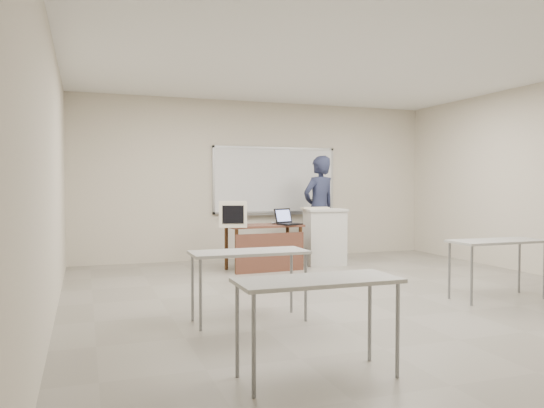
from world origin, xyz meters
name	(u,v)px	position (x,y,z in m)	size (l,w,h in m)	color
floor	(362,300)	(0.00, 0.00, -0.01)	(7.00, 8.00, 0.01)	gray
whiteboard	(275,181)	(0.30, 3.97, 1.48)	(2.48, 0.10, 1.31)	white
student_desks	(430,260)	(0.00, -1.35, 0.67)	(4.40, 2.20, 0.73)	#9F9E99
instructor_desk	(265,239)	(-0.40, 2.49, 0.51)	(1.24, 0.62, 0.75)	brown
podium	(325,237)	(0.80, 2.77, 0.50)	(0.70, 0.51, 0.98)	silver
crt_monitor	(233,214)	(-0.95, 2.48, 0.95)	(0.44, 0.49, 0.41)	beige
laptop	(289,221)	(0.00, 2.48, 0.81)	(0.36, 0.33, 0.26)	black
mouse	(274,223)	(-0.20, 2.65, 0.77)	(0.10, 0.06, 0.04)	silver
keyboard	(315,208)	(0.65, 2.85, 1.00)	(0.50, 0.17, 0.03)	beige
presenter	(319,208)	(0.90, 3.22, 0.97)	(0.71, 0.47, 1.94)	black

